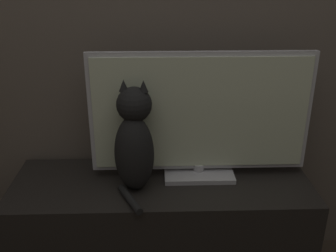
{
  "coord_description": "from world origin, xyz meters",
  "views": [
    {
      "loc": [
        -0.02,
        -0.45,
        1.36
      ],
      "look_at": [
        0.03,
        0.97,
        0.77
      ],
      "focal_mm": 42.0,
      "sensor_mm": 36.0,
      "label": 1
    }
  ],
  "objects": [
    {
      "name": "tv",
      "position": [
        0.16,
        1.02,
        0.78
      ],
      "size": [
        0.9,
        0.18,
        0.53
      ],
      "color": "#B7B7BC",
      "rests_on": "tv_stand"
    },
    {
      "name": "cat",
      "position": [
        -0.1,
        0.92,
        0.72
      ],
      "size": [
        0.18,
        0.3,
        0.45
      ],
      "rotation": [
        0.0,
        0.0,
        -0.17
      ],
      "color": "black",
      "rests_on": "tv_stand"
    },
    {
      "name": "tv_stand",
      "position": [
        0.0,
        0.97,
        0.26
      ],
      "size": [
        1.24,
        0.43,
        0.52
      ],
      "color": "black",
      "rests_on": "ground_plane"
    }
  ]
}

